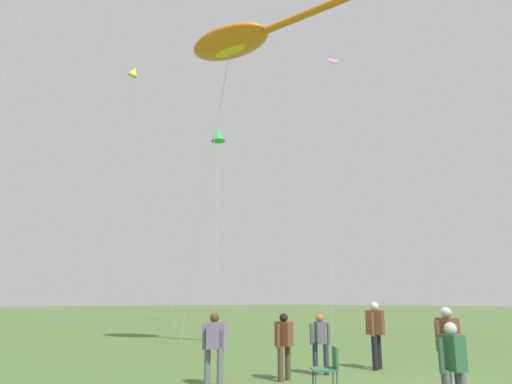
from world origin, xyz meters
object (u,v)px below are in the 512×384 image
at_px(person_tall_center, 214,343).
at_px(person_child_front, 320,339).
at_px(small_kite_streamer_purple, 333,84).
at_px(folding_chair, 329,365).
at_px(small_kite_tiny_distant, 218,135).
at_px(person_short_left, 376,330).
at_px(person_brown_coat, 284,341).
at_px(person_navy_jacket, 454,364).
at_px(small_kite_delta_white, 134,73).
at_px(big_show_kite, 233,42).
at_px(person_grey_haired_man, 449,343).

bearing_deg(person_tall_center, person_child_front, -41.91).
bearing_deg(small_kite_streamer_purple, folding_chair, 7.11).
distance_m(person_tall_center, small_kite_tiny_distant, 31.27).
bearing_deg(person_short_left, person_brown_coat, 66.30).
distance_m(person_navy_jacket, small_kite_delta_white, 29.61).
height_order(big_show_kite, person_short_left, big_show_kite).
xyz_separation_m(person_brown_coat, small_kite_tiny_distant, (15.15, 22.40, 14.70)).
xyz_separation_m(person_brown_coat, person_short_left, (3.04, -0.40, 0.15)).
xyz_separation_m(person_navy_jacket, person_short_left, (3.79, 3.87, 0.17)).
xyz_separation_m(big_show_kite, small_kite_tiny_distant, (12.09, 16.69, 3.43)).
relative_size(person_grey_haired_man, folding_chair, 1.87).
height_order(person_grey_haired_man, folding_chair, person_grey_haired_man).
height_order(person_grey_haired_man, person_short_left, person_short_left).
distance_m(small_kite_tiny_distant, small_kite_delta_white, 9.91).
relative_size(person_grey_haired_man, small_kite_tiny_distant, 0.10).
relative_size(person_brown_coat, folding_chair, 1.69).
distance_m(small_kite_streamer_purple, small_kite_delta_white, 13.60).
bearing_deg(small_kite_delta_white, person_child_front, -139.87).
height_order(person_navy_jacket, person_short_left, person_short_left).
distance_m(person_tall_center, person_child_front, 2.91).
bearing_deg(small_kite_tiny_distant, person_brown_coat, -148.64).
relative_size(person_navy_jacket, small_kite_streamer_purple, 0.08).
relative_size(big_show_kite, person_brown_coat, 8.62).
distance_m(folding_chair, small_kite_delta_white, 27.60).
bearing_deg(person_short_left, person_child_front, 61.49).
bearing_deg(person_navy_jacket, person_brown_coat, 13.34).
distance_m(person_grey_haired_man, person_tall_center, 4.70).
relative_size(folding_chair, small_kite_streamer_purple, 0.05).
xyz_separation_m(person_grey_haired_man, person_child_front, (-0.05, 3.21, -0.11)).
bearing_deg(small_kite_tiny_distant, person_child_front, -146.38).
distance_m(big_show_kite, person_grey_haired_man, 14.41).
bearing_deg(small_kite_tiny_distant, person_short_left, -142.56).
xyz_separation_m(big_show_kite, person_navy_jacket, (-3.81, -9.98, -11.29)).
relative_size(person_short_left, small_kite_delta_white, 0.10).
xyz_separation_m(big_show_kite, person_brown_coat, (-3.06, -5.71, -11.27)).
height_order(person_tall_center, small_kite_delta_white, small_kite_delta_white).
bearing_deg(person_grey_haired_man, small_kite_tiny_distant, -4.19).
relative_size(person_tall_center, folding_chair, 1.72).
relative_size(person_grey_haired_man, small_kite_delta_white, 0.09).
bearing_deg(person_grey_haired_man, person_child_front, 25.09).
height_order(person_tall_center, person_short_left, person_short_left).
distance_m(person_tall_center, folding_chair, 2.42).
xyz_separation_m(person_grey_haired_man, person_tall_center, (-2.92, 3.68, -0.07)).
bearing_deg(person_navy_jacket, person_grey_haired_man, -39.50).
xyz_separation_m(big_show_kite, folding_chair, (-3.46, -7.31, -11.59)).
bearing_deg(small_kite_tiny_distant, small_kite_delta_white, 171.53).
height_order(person_brown_coat, small_kite_streamer_purple, small_kite_streamer_purple).
xyz_separation_m(big_show_kite, small_kite_streamer_purple, (12.04, 4.20, 3.63)).
bearing_deg(person_short_left, person_tall_center, 63.25).
distance_m(person_grey_haired_man, folding_chair, 2.38).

